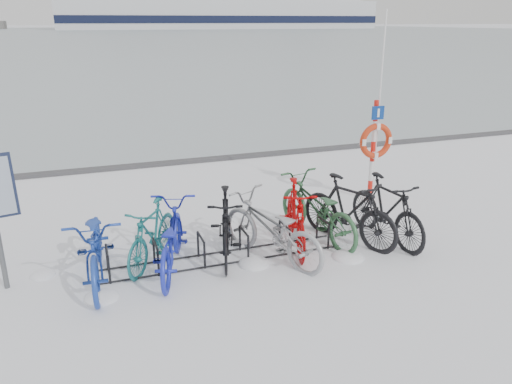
{
  "coord_description": "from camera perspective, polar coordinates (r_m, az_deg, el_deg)",
  "views": [
    {
      "loc": [
        -1.95,
        -7.11,
        3.69
      ],
      "look_at": [
        0.78,
        0.6,
        0.87
      ],
      "focal_mm": 35.0,
      "sensor_mm": 36.0,
      "label": 1
    }
  ],
  "objects": [
    {
      "name": "bike_rack",
      "position": [
        8.17,
        -3.79,
        -6.49
      ],
      "size": [
        4.0,
        0.48,
        0.46
      ],
      "color": "black",
      "rests_on": "ground"
    },
    {
      "name": "bike_7",
      "position": [
        8.79,
        10.59,
        -1.9
      ],
      "size": [
        1.33,
        2.06,
        1.2
      ],
      "primitive_type": "imported",
      "rotation": [
        0.0,
        0.0,
        0.42
      ],
      "color": "black",
      "rests_on": "ground"
    },
    {
      "name": "bike_5",
      "position": [
        8.49,
        4.58,
        -2.57
      ],
      "size": [
        1.03,
        2.0,
        1.16
      ],
      "primitive_type": "imported",
      "rotation": [
        0.0,
        0.0,
        -0.27
      ],
      "color": "#AB0405",
      "rests_on": "ground"
    },
    {
      "name": "ground",
      "position": [
        8.25,
        -3.77,
        -7.62
      ],
      "size": [
        900.0,
        900.0,
        0.0
      ],
      "primitive_type": "plane",
      "color": "white",
      "rests_on": "ground"
    },
    {
      "name": "bike_6",
      "position": [
        8.87,
        6.95,
        -1.73
      ],
      "size": [
        1.15,
        2.28,
        1.14
      ],
      "primitive_type": "imported",
      "rotation": [
        0.0,
        0.0,
        3.33
      ],
      "color": "#2E5C38",
      "rests_on": "ground"
    },
    {
      "name": "lifebuoy_station",
      "position": [
        10.74,
        13.5,
        5.7
      ],
      "size": [
        0.75,
        0.22,
        3.91
      ],
      "color": "red",
      "rests_on": "ground"
    },
    {
      "name": "snow_drifts",
      "position": [
        8.29,
        -0.9,
        -7.42
      ],
      "size": [
        5.95,
        1.82,
        0.19
      ],
      "color": "white",
      "rests_on": "ground"
    },
    {
      "name": "bike_0",
      "position": [
        7.76,
        -17.8,
        -5.64
      ],
      "size": [
        0.9,
        2.24,
        1.15
      ],
      "primitive_type": "imported",
      "rotation": [
        0.0,
        0.0,
        -0.06
      ],
      "color": "#1D3D9F",
      "rests_on": "ground"
    },
    {
      "name": "bike_3",
      "position": [
        8.12,
        -3.49,
        -3.63
      ],
      "size": [
        1.04,
        1.97,
        1.14
      ],
      "primitive_type": "imported",
      "rotation": [
        0.0,
        0.0,
        -0.28
      ],
      "color": "black",
      "rests_on": "ground"
    },
    {
      "name": "bike_2",
      "position": [
        7.81,
        -9.78,
        -5.08
      ],
      "size": [
        1.3,
        2.17,
        1.08
      ],
      "primitive_type": "imported",
      "rotation": [
        0.0,
        0.0,
        2.84
      ],
      "color": "#1D29B7",
      "rests_on": "ground"
    },
    {
      "name": "bike_8",
      "position": [
        9.01,
        14.74,
        -1.77
      ],
      "size": [
        0.75,
        2.01,
        1.18
      ],
      "primitive_type": "imported",
      "rotation": [
        0.0,
        0.0,
        0.1
      ],
      "color": "black",
      "rests_on": "ground"
    },
    {
      "name": "bike_1",
      "position": [
        8.09,
        -11.79,
        -4.5
      ],
      "size": [
        1.36,
        1.71,
        1.04
      ],
      "primitive_type": "imported",
      "rotation": [
        0.0,
        0.0,
        -0.58
      ],
      "color": "#186668",
      "rests_on": "ground"
    },
    {
      "name": "quay_edge",
      "position": [
        13.65,
        -10.61,
        3.22
      ],
      "size": [
        400.0,
        0.25,
        0.1
      ],
      "primitive_type": "cube",
      "color": "#3F3F42",
      "rests_on": "ground"
    },
    {
      "name": "ice_sheet",
      "position": [
        162.16,
        -19.7,
        16.67
      ],
      "size": [
        400.0,
        298.0,
        0.02
      ],
      "primitive_type": "cube",
      "color": "#AAB8C0",
      "rests_on": "ground"
    },
    {
      "name": "bike_4",
      "position": [
        8.01,
        1.73,
        -4.01
      ],
      "size": [
        1.6,
        2.24,
        1.12
      ],
      "primitive_type": "imported",
      "rotation": [
        0.0,
        0.0,
        3.6
      ],
      "color": "#95969B",
      "rests_on": "ground"
    }
  ]
}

